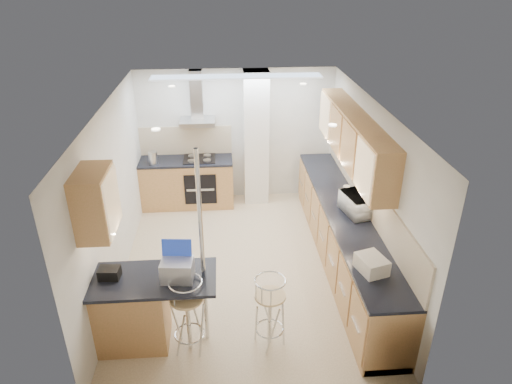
{
  "coord_description": "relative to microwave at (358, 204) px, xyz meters",
  "views": [
    {
      "loc": [
        -0.26,
        -5.72,
        4.14
      ],
      "look_at": [
        0.2,
        0.2,
        1.16
      ],
      "focal_mm": 32.0,
      "sensor_mm": 36.0,
      "label": 1
    }
  ],
  "objects": [
    {
      "name": "right_counter",
      "position": [
        -0.13,
        0.12,
        -0.61
      ],
      "size": [
        0.63,
        4.4,
        0.92
      ],
      "color": "#A07A40",
      "rests_on": "ground"
    },
    {
      "name": "peninsula",
      "position": [
        -2.76,
        -1.33,
        -0.59
      ],
      "size": [
        1.47,
        0.72,
        0.94
      ],
      "color": "#A07A40",
      "rests_on": "ground"
    },
    {
      "name": "jar_c",
      "position": [
        -0.03,
        -0.09,
        -0.04
      ],
      "size": [
        0.14,
        0.14,
        0.22
      ],
      "primitive_type": "cylinder",
      "rotation": [
        0.0,
        0.0,
        0.02
      ],
      "color": "#ACA78A",
      "rests_on": "right_counter"
    },
    {
      "name": "room_shell",
      "position": [
        -1.31,
        0.49,
        0.47
      ],
      "size": [
        3.64,
        4.84,
        2.51
      ],
      "color": "beige",
      "rests_on": "ground"
    },
    {
      "name": "laptop",
      "position": [
        -2.45,
        -1.37,
        -0.01
      ],
      "size": [
        0.38,
        0.3,
        0.24
      ],
      "primitive_type": "cube",
      "rotation": [
        0.0,
        0.0,
        -0.1
      ],
      "color": "#ACAEB5",
      "rests_on": "peninsula"
    },
    {
      "name": "jar_a",
      "position": [
        -0.12,
        0.4,
        -0.05
      ],
      "size": [
        0.15,
        0.15,
        0.19
      ],
      "primitive_type": "cylinder",
      "rotation": [
        0.0,
        0.0,
        -0.29
      ],
      "color": "beige",
      "rests_on": "right_counter"
    },
    {
      "name": "jar_d",
      "position": [
        -0.06,
        -0.13,
        -0.08
      ],
      "size": [
        0.12,
        0.12,
        0.13
      ],
      "primitive_type": "cylinder",
      "rotation": [
        0.0,
        0.0,
        0.26
      ],
      "color": "white",
      "rests_on": "right_counter"
    },
    {
      "name": "bar_stool_near",
      "position": [
        -2.36,
        -1.49,
        -0.57
      ],
      "size": [
        0.5,
        0.5,
        1.0
      ],
      "primitive_type": null,
      "rotation": [
        0.0,
        0.0,
        0.28
      ],
      "color": "#D7B274",
      "rests_on": "ground"
    },
    {
      "name": "kettle",
      "position": [
        -3.15,
        2.06,
        -0.03
      ],
      "size": [
        0.16,
        0.16,
        0.23
      ],
      "primitive_type": "cylinder",
      "color": "#B7B9BC",
      "rests_on": "back_counter"
    },
    {
      "name": "back_counter",
      "position": [
        -2.58,
        2.22,
        -0.61
      ],
      "size": [
        1.7,
        0.63,
        0.92
      ],
      "color": "#A07A40",
      "rests_on": "ground"
    },
    {
      "name": "bar_stool_end",
      "position": [
        -1.41,
        -1.47,
        -0.6
      ],
      "size": [
        0.54,
        0.54,
        0.95
      ],
      "primitive_type": null,
      "rotation": [
        0.0,
        0.0,
        0.9
      ],
      "color": "#D7B274",
      "rests_on": "ground"
    },
    {
      "name": "jar_b",
      "position": [
        -0.01,
        0.58,
        -0.07
      ],
      "size": [
        0.12,
        0.12,
        0.16
      ],
      "primitive_type": "cylinder",
      "rotation": [
        0.0,
        0.0,
        0.11
      ],
      "color": "beige",
      "rests_on": "right_counter"
    },
    {
      "name": "bread_bin",
      "position": [
        -0.22,
        -1.36,
        -0.06
      ],
      "size": [
        0.37,
        0.42,
        0.19
      ],
      "primitive_type": "cube",
      "rotation": [
        0.0,
        0.0,
        0.29
      ],
      "color": "beige",
      "rests_on": "right_counter"
    },
    {
      "name": "ground",
      "position": [
        -1.63,
        0.12,
        -1.07
      ],
      "size": [
        4.8,
        4.8,
        0.0
      ],
      "primitive_type": "plane",
      "color": "tan",
      "rests_on": "ground"
    },
    {
      "name": "microwave",
      "position": [
        0.0,
        0.0,
        0.0
      ],
      "size": [
        0.48,
        0.61,
        0.3
      ],
      "primitive_type": "imported",
      "rotation": [
        0.0,
        0.0,
        1.8
      ],
      "color": "white",
      "rests_on": "right_counter"
    },
    {
      "name": "bag",
      "position": [
        -3.23,
        -1.29,
        -0.06
      ],
      "size": [
        0.25,
        0.19,
        0.13
      ],
      "primitive_type": "cube",
      "rotation": [
        0.0,
        0.0,
        -0.07
      ],
      "color": "black",
      "rests_on": "peninsula"
    }
  ]
}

